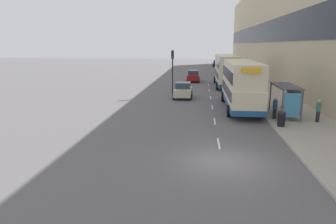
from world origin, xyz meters
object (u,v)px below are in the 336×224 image
at_px(car_3, 183,90).
at_px(car_2, 217,63).
at_px(double_decker_bus_near, 241,84).
at_px(litter_bin, 281,119).
at_px(bus_shelter, 289,95).
at_px(pedestrian_at_shelter, 318,111).
at_px(double_decker_bus_ahead, 226,70).
at_px(pedestrian_1, 275,108).
at_px(traffic_light_far_kerb, 173,65).
at_px(car_0, 221,70).
at_px(car_1, 193,76).

bearing_deg(car_3, car_2, -97.17).
height_order(double_decker_bus_near, litter_bin, double_decker_bus_near).
xyz_separation_m(bus_shelter, pedestrian_at_shelter, (1.79, -1.45, -0.87)).
bearing_deg(car_3, litter_bin, 123.35).
xyz_separation_m(bus_shelter, double_decker_bus_near, (-3.30, 3.26, 0.41)).
xyz_separation_m(double_decker_bus_ahead, pedestrian_at_shelter, (5.23, -19.89, -1.28)).
relative_size(pedestrian_1, traffic_light_far_kerb, 0.32).
bearing_deg(traffic_light_far_kerb, litter_bin, -56.57).
xyz_separation_m(double_decker_bus_ahead, car_0, (0.47, 16.55, -1.40)).
bearing_deg(car_3, traffic_light_far_kerb, -56.14).
bearing_deg(traffic_light_far_kerb, double_decker_bus_ahead, 49.50).
xyz_separation_m(double_decker_bus_near, car_3, (-5.52, 5.29, -1.44)).
relative_size(car_1, litter_bin, 3.84).
bearing_deg(car_0, double_decker_bus_ahead, -91.62).
bearing_deg(traffic_light_far_kerb, car_0, 73.59).
bearing_deg(car_2, car_3, -97.17).
relative_size(bus_shelter, pedestrian_at_shelter, 2.48).
bearing_deg(car_0, car_2, 89.29).
bearing_deg(car_2, litter_bin, -88.59).
relative_size(double_decker_bus_ahead, car_0, 2.70).
height_order(car_2, car_3, car_2).
bearing_deg(pedestrian_at_shelter, bus_shelter, 140.98).
distance_m(bus_shelter, car_0, 35.14).
bearing_deg(pedestrian_1, car_1, 105.81).
bearing_deg(pedestrian_1, bus_shelter, 34.32).
height_order(double_decker_bus_near, double_decker_bus_ahead, same).
bearing_deg(bus_shelter, double_decker_bus_ahead, 100.59).
distance_m(bus_shelter, double_decker_bus_ahead, 18.77).
relative_size(car_0, pedestrian_1, 2.47).
bearing_deg(double_decker_bus_near, litter_bin, -71.64).
relative_size(car_1, pedestrian_1, 2.41).
bearing_deg(litter_bin, double_decker_bus_near, 108.36).
relative_size(car_0, traffic_light_far_kerb, 0.80).
xyz_separation_m(car_3, litter_bin, (7.60, -11.54, -0.17)).
bearing_deg(car_2, pedestrian_1, -88.49).
bearing_deg(car_1, car_0, -113.72).
relative_size(car_2, pedestrian_at_shelter, 2.66).
relative_size(bus_shelter, car_1, 1.04).
height_order(car_1, car_3, car_1).
bearing_deg(traffic_light_far_kerb, pedestrian_1, -51.68).
distance_m(double_decker_bus_ahead, pedestrian_at_shelter, 20.61).
distance_m(car_2, car_3, 48.98).
bearing_deg(car_2, car_1, -99.01).
bearing_deg(pedestrian_at_shelter, traffic_light_far_kerb, 134.86).
distance_m(pedestrian_at_shelter, pedestrian_1, 3.03).
distance_m(car_3, traffic_light_far_kerb, 3.57).
xyz_separation_m(car_2, pedestrian_1, (1.53, -57.96, 0.14)).
height_order(double_decker_bus_ahead, litter_bin, double_decker_bus_ahead).
bearing_deg(pedestrian_1, pedestrian_at_shelter, -12.18).
xyz_separation_m(double_decker_bus_ahead, pedestrian_1, (2.27, -19.25, -1.29)).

